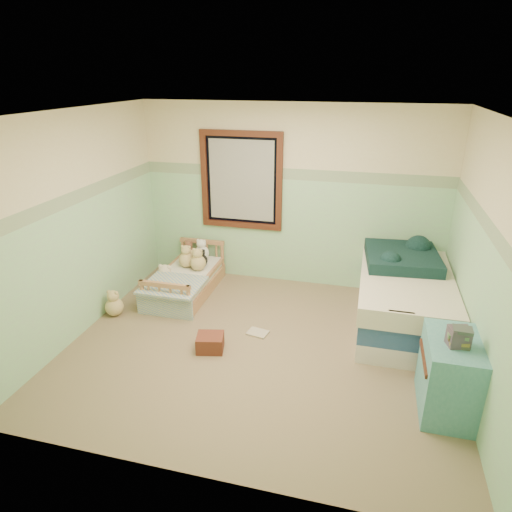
% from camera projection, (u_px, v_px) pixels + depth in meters
% --- Properties ---
extents(floor, '(4.20, 3.60, 0.02)m').
position_uv_depth(floor, '(259.00, 347.00, 5.02)').
color(floor, '#7A694E').
rests_on(floor, ground).
extents(ceiling, '(4.20, 3.60, 0.02)m').
position_uv_depth(ceiling, '(260.00, 112.00, 4.06)').
color(ceiling, silver).
rests_on(ceiling, wall_back).
extents(wall_back, '(4.20, 0.04, 2.50)m').
position_uv_depth(wall_back, '(291.00, 197.00, 6.16)').
color(wall_back, beige).
rests_on(wall_back, floor).
extents(wall_front, '(4.20, 0.04, 2.50)m').
position_uv_depth(wall_front, '(193.00, 336.00, 2.93)').
color(wall_front, beige).
rests_on(wall_front, floor).
extents(wall_left, '(0.04, 3.60, 2.50)m').
position_uv_depth(wall_left, '(78.00, 226.00, 5.03)').
color(wall_left, beige).
rests_on(wall_left, floor).
extents(wall_right, '(0.04, 3.60, 2.50)m').
position_uv_depth(wall_right, '(484.00, 262.00, 4.06)').
color(wall_right, beige).
rests_on(wall_right, floor).
extents(wainscot_mint, '(4.20, 0.01, 1.50)m').
position_uv_depth(wainscot_mint, '(290.00, 232.00, 6.33)').
color(wainscot_mint, '#99C2A0').
rests_on(wainscot_mint, floor).
extents(border_strip, '(4.20, 0.01, 0.15)m').
position_uv_depth(border_strip, '(292.00, 174.00, 6.02)').
color(border_strip, '#417343').
rests_on(border_strip, wall_back).
extents(window_frame, '(1.16, 0.06, 1.36)m').
position_uv_depth(window_frame, '(241.00, 181.00, 6.20)').
color(window_frame, '#451F15').
rests_on(window_frame, wall_back).
extents(window_blinds, '(0.92, 0.01, 1.12)m').
position_uv_depth(window_blinds, '(241.00, 181.00, 6.21)').
color(window_blinds, '#B6B7B0').
rests_on(window_blinds, window_frame).
extents(toddler_bed_frame, '(0.68, 1.37, 0.18)m').
position_uv_depth(toddler_bed_frame, '(187.00, 286.00, 6.23)').
color(toddler_bed_frame, '#9F6C4D').
rests_on(toddler_bed_frame, floor).
extents(toddler_mattress, '(0.63, 1.31, 0.12)m').
position_uv_depth(toddler_mattress, '(186.00, 277.00, 6.17)').
color(toddler_mattress, silver).
rests_on(toddler_mattress, toddler_bed_frame).
extents(patchwork_quilt, '(0.74, 0.68, 0.03)m').
position_uv_depth(patchwork_quilt, '(173.00, 285.00, 5.76)').
color(patchwork_quilt, '#5E89C1').
rests_on(patchwork_quilt, toddler_mattress).
extents(plush_bed_brown, '(0.19, 0.19, 0.19)m').
position_uv_depth(plush_bed_brown, '(189.00, 252.00, 6.59)').
color(plush_bed_brown, brown).
rests_on(plush_bed_brown, toddler_mattress).
extents(plush_bed_white, '(0.21, 0.21, 0.21)m').
position_uv_depth(plush_bed_white, '(202.00, 253.00, 6.54)').
color(plush_bed_white, white).
rests_on(plush_bed_white, toddler_mattress).
extents(plush_bed_tan, '(0.19, 0.19, 0.19)m').
position_uv_depth(plush_bed_tan, '(186.00, 258.00, 6.38)').
color(plush_bed_tan, '#D1B677').
rests_on(plush_bed_tan, toddler_mattress).
extents(plush_bed_dark, '(0.17, 0.17, 0.17)m').
position_uv_depth(plush_bed_dark, '(202.00, 260.00, 6.33)').
color(plush_bed_dark, black).
rests_on(plush_bed_dark, toddler_mattress).
extents(plush_floor_cream, '(0.27, 0.27, 0.27)m').
position_uv_depth(plush_floor_cream, '(166.00, 282.00, 6.25)').
color(plush_floor_cream, beige).
rests_on(plush_floor_cream, floor).
extents(plush_floor_tan, '(0.23, 0.23, 0.23)m').
position_uv_depth(plush_floor_tan, '(114.00, 307.00, 5.63)').
color(plush_floor_tan, '#D1B677').
rests_on(plush_floor_tan, floor).
extents(twin_bed_frame, '(1.00, 2.01, 0.22)m').
position_uv_depth(twin_bed_frame, '(401.00, 314.00, 5.48)').
color(twin_bed_frame, white).
rests_on(twin_bed_frame, floor).
extents(twin_boxspring, '(1.00, 2.01, 0.22)m').
position_uv_depth(twin_boxspring, '(403.00, 298.00, 5.40)').
color(twin_boxspring, navy).
rests_on(twin_boxspring, twin_bed_frame).
extents(twin_mattress, '(1.04, 2.05, 0.22)m').
position_uv_depth(twin_mattress, '(406.00, 281.00, 5.32)').
color(twin_mattress, '#ECE4C7').
rests_on(twin_mattress, twin_boxspring).
extents(teal_blanket, '(0.93, 0.97, 0.14)m').
position_uv_depth(teal_blanket, '(402.00, 257.00, 5.53)').
color(teal_blanket, black).
rests_on(teal_blanket, twin_mattress).
extents(dresser, '(0.45, 0.72, 0.72)m').
position_uv_depth(dresser, '(449.00, 376.00, 3.97)').
color(dresser, teal).
rests_on(dresser, floor).
extents(book_stack, '(0.20, 0.17, 0.17)m').
position_uv_depth(book_stack, '(459.00, 337.00, 3.74)').
color(book_stack, brown).
rests_on(book_stack, dresser).
extents(red_pillow, '(0.34, 0.31, 0.18)m').
position_uv_depth(red_pillow, '(210.00, 343.00, 4.93)').
color(red_pillow, maroon).
rests_on(red_pillow, floor).
extents(floor_book, '(0.26, 0.22, 0.02)m').
position_uv_depth(floor_book, '(258.00, 333.00, 5.26)').
color(floor_book, '#FDB146').
rests_on(floor_book, floor).
extents(extra_plush_0, '(0.22, 0.22, 0.22)m').
position_uv_depth(extra_plush_0, '(187.00, 260.00, 6.30)').
color(extra_plush_0, '#D1B677').
rests_on(extra_plush_0, toddler_mattress).
extents(extra_plush_1, '(0.15, 0.15, 0.15)m').
position_uv_depth(extra_plush_1, '(191.00, 260.00, 6.37)').
color(extra_plush_1, '#D1B677').
rests_on(extra_plush_1, toddler_mattress).
extents(extra_plush_2, '(0.22, 0.22, 0.22)m').
position_uv_depth(extra_plush_2, '(198.00, 263.00, 6.19)').
color(extra_plush_2, '#D1B677').
rests_on(extra_plush_2, toddler_mattress).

